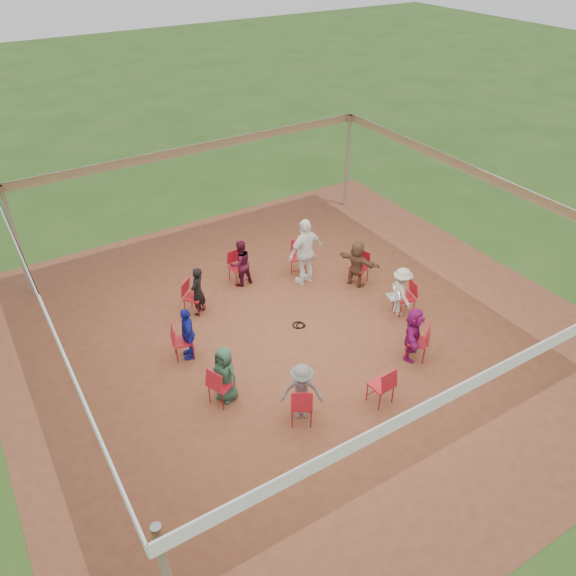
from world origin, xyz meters
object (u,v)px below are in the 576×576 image
chair_2 (298,258)px  person_seated_5 (225,374)px  person_seated_3 (198,291)px  person_seated_7 (413,333)px  person_seated_1 (357,263)px  chair_5 (183,341)px  chair_6 (222,385)px  person_seated_0 (401,292)px  chair_1 (359,268)px  chair_3 (238,268)px  chair_9 (417,342)px  standing_person (306,252)px  chair_8 (381,385)px  person_seated_2 (240,263)px  person_seated_4 (188,333)px  laptop (395,294)px  chair_0 (405,298)px  chair_7 (302,404)px  cable_coil (299,325)px  chair_4 (194,297)px  person_seated_6 (302,392)px

chair_2 → person_seated_5: 5.01m
person_seated_3 → person_seated_7: (3.32, -3.93, 0.00)m
person_seated_1 → person_seated_5: bearing=90.0°
chair_5 → chair_6: (0.12, -1.66, 0.00)m
chair_6 → person_seated_0: person_seated_0 is taller
chair_1 → chair_3: 3.16m
chair_9 → person_seated_7: size_ratio=0.70×
person_seated_7 → standing_person: bearing=55.3°
chair_8 → person_seated_2: size_ratio=0.70×
person_seated_2 → person_seated_4: 3.02m
standing_person → chair_3: bearing=-39.2°
chair_5 → person_seated_5: 1.64m
chair_1 → person_seated_1: person_seated_1 is taller
chair_2 → person_seated_1: size_ratio=0.70×
person_seated_3 → standing_person: bearing=135.9°
standing_person → laptop: (1.04, -2.34, -0.32)m
chair_0 → chair_8: (-2.42, -2.04, 0.00)m
chair_7 → person_seated_3: bearing=125.1°
chair_1 → chair_8: (-2.29, -3.70, 0.00)m
chair_3 → laptop: chair_3 is taller
chair_0 → person_seated_5: 5.01m
chair_5 → person_seated_7: bearing=72.4°
chair_8 → chair_9: size_ratio=1.00×
chair_6 → standing_person: standing_person is taller
chair_2 → cable_coil: 2.44m
chair_4 → person_seated_5: person_seated_5 is taller
chair_4 → chair_6: (-0.75, -3.07, 0.00)m
chair_3 → chair_8: same height
chair_2 → chair_8: 5.12m
chair_4 → person_seated_4: (-0.76, -1.44, 0.20)m
person_seated_2 → standing_person: standing_person is taller
chair_0 → chair_1: 1.66m
person_seated_2 → person_seated_4: size_ratio=1.00×
chair_1 → chair_7: (-3.91, -3.30, 0.00)m
chair_6 → person_seated_0: (4.99, 0.40, 0.20)m
chair_1 → standing_person: size_ratio=0.49×
chair_7 → person_seated_5: (-0.96, 1.32, 0.20)m
chair_9 → chair_0: bearing=18.0°
chair_7 → chair_6: bearing=162.0°
person_seated_5 → person_seated_6: same height
chair_6 → chair_3: bearing=126.0°
chair_8 → chair_1: bearing=54.0°
person_seated_2 → person_seated_4: same height
chair_7 → person_seated_5: bearing=158.0°
chair_1 → chair_2: size_ratio=1.00×
chair_4 → chair_9: (3.47, -4.11, 0.00)m
person_seated_2 → laptop: person_seated_2 is taller
cable_coil → laptop: laptop is taller
person_seated_5 → laptop: (4.72, 0.40, -0.03)m
chair_5 → person_seated_4: 0.23m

